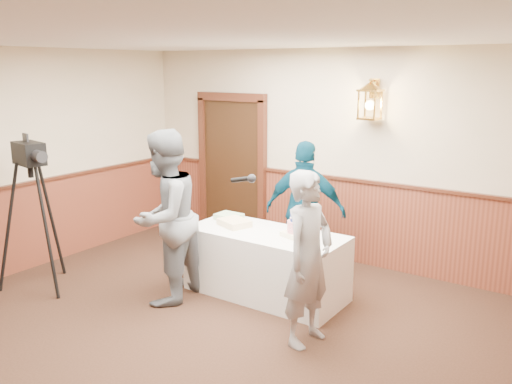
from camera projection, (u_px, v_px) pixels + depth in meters
ground at (144, 367)px, 4.73m from camera, size 7.00×7.00×0.00m
room_shell at (169, 187)px, 4.78m from camera, size 6.02×7.02×2.81m
display_table at (266, 264)px, 6.16m from camera, size 1.80×0.80×0.75m
tiered_cake at (297, 227)px, 5.89m from camera, size 0.33×0.33×0.27m
sheet_cake_yellow at (234, 223)px, 6.30m from camera, size 0.42×0.37×0.07m
sheet_cake_green at (229, 217)px, 6.56m from camera, size 0.30×0.25×0.07m
interviewer at (165, 217)px, 5.89m from camera, size 1.61×1.04×1.92m
baker at (308, 259)px, 4.99m from camera, size 0.45×0.64×1.66m
assistant_p at (305, 211)px, 6.58m from camera, size 1.07×0.63×1.70m
tv_camera_rig at (36, 224)px, 6.27m from camera, size 0.68×0.63×1.74m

